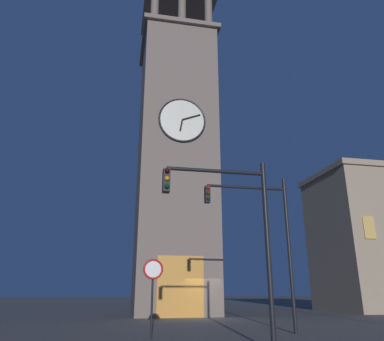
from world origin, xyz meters
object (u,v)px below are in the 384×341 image
traffic_signal_mid (234,219)px  no_horn_sign (153,275)px  traffic_signal_near (264,227)px  clocktower (175,158)px

traffic_signal_mid → no_horn_sign: traffic_signal_mid is taller
no_horn_sign → traffic_signal_mid: bearing=120.4°
traffic_signal_near → clocktower: bearing=-81.3°
clocktower → traffic_signal_mid: bearing=87.7°
traffic_signal_mid → no_horn_sign: (2.17, -3.70, -1.60)m
traffic_signal_near → no_horn_sign: traffic_signal_near is taller
traffic_signal_near → traffic_signal_mid: size_ratio=1.16×
traffic_signal_near → traffic_signal_mid: 5.21m
clocktower → no_horn_sign: bearing=78.5°
traffic_signal_mid → traffic_signal_near: bearing=-122.3°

